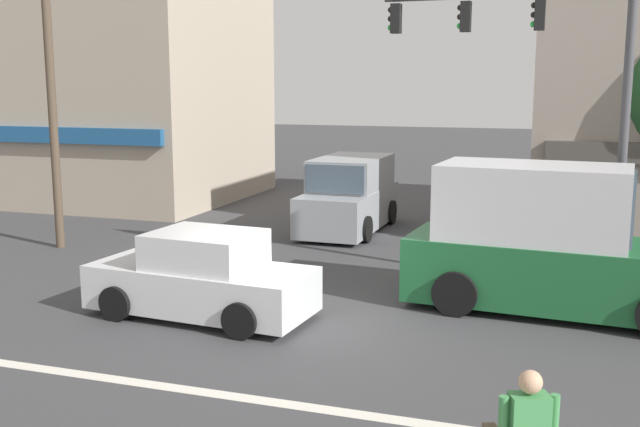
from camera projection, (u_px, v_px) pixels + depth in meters
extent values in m
plane|color=#3D3D3F|center=(292.00, 318.00, 13.64)|extent=(120.00, 120.00, 0.00)
cube|color=silver|center=(203.00, 392.00, 10.38)|extent=(9.00, 0.24, 0.01)
cube|color=tan|center=(98.00, 94.00, 27.83)|extent=(10.84, 8.23, 7.65)
cube|color=#1E5184|center=(22.00, 134.00, 24.10)|extent=(10.30, 0.24, 0.50)
cylinder|color=brown|center=(52.00, 106.00, 18.90)|extent=(0.22, 0.22, 7.30)
cylinder|color=#47474C|center=(623.00, 142.00, 14.51)|extent=(0.18, 0.18, 6.20)
cube|color=black|center=(540.00, 15.00, 14.63)|extent=(0.20, 0.24, 0.60)
sphere|color=black|center=(534.00, 5.00, 14.63)|extent=(0.12, 0.12, 0.12)
sphere|color=black|center=(534.00, 15.00, 14.66)|extent=(0.12, 0.12, 0.12)
sphere|color=green|center=(533.00, 24.00, 14.70)|extent=(0.12, 0.12, 0.12)
cube|color=black|center=(466.00, 17.00, 15.09)|extent=(0.20, 0.24, 0.60)
sphere|color=black|center=(460.00, 8.00, 15.09)|extent=(0.12, 0.12, 0.12)
sphere|color=black|center=(460.00, 17.00, 15.13)|extent=(0.12, 0.12, 0.12)
sphere|color=green|center=(460.00, 26.00, 15.16)|extent=(0.12, 0.12, 0.12)
cube|color=black|center=(396.00, 19.00, 15.55)|extent=(0.20, 0.24, 0.60)
sphere|color=black|center=(391.00, 10.00, 15.56)|extent=(0.12, 0.12, 0.12)
sphere|color=black|center=(390.00, 19.00, 15.59)|extent=(0.12, 0.12, 0.12)
sphere|color=green|center=(390.00, 28.00, 15.62)|extent=(0.12, 0.12, 0.12)
cube|color=silver|center=(201.00, 287.00, 13.69)|extent=(4.22, 2.01, 0.80)
cube|color=silver|center=(205.00, 249.00, 13.53)|extent=(2.02, 1.70, 0.64)
cube|color=#475666|center=(160.00, 245.00, 13.90)|extent=(0.17, 1.44, 0.54)
cylinder|color=black|center=(116.00, 303.00, 13.45)|extent=(0.65, 0.23, 0.64)
cylinder|color=black|center=(170.00, 281.00, 14.99)|extent=(0.65, 0.23, 0.64)
cylinder|color=black|center=(240.00, 321.00, 12.47)|extent=(0.65, 0.23, 0.64)
cylinder|color=black|center=(284.00, 295.00, 14.01)|extent=(0.65, 0.23, 0.64)
cube|color=#999EA3|center=(349.00, 208.00, 21.61)|extent=(1.86, 4.61, 1.10)
cube|color=#999EA3|center=(352.00, 173.00, 21.72)|extent=(1.82, 3.21, 0.90)
cube|color=#475666|center=(335.00, 179.00, 20.21)|extent=(1.66, 0.07, 0.76)
cylinder|color=black|center=(366.00, 229.00, 20.04)|extent=(0.20, 0.72, 0.72)
cylinder|color=black|center=(302.00, 225.00, 20.63)|extent=(0.20, 0.72, 0.72)
cylinder|color=black|center=(391.00, 212.00, 22.70)|extent=(0.20, 0.72, 0.72)
cylinder|color=black|center=(333.00, 209.00, 23.29)|extent=(0.20, 0.72, 0.72)
cube|color=#1E6033|center=(560.00, 273.00, 13.90)|extent=(5.74, 2.42, 1.20)
cube|color=silver|center=(533.00, 202.00, 13.89)|extent=(3.53, 2.15, 1.40)
cube|color=#475666|center=(633.00, 208.00, 13.23)|extent=(0.19, 1.75, 1.19)
cylinder|color=black|center=(477.00, 269.00, 15.53)|extent=(0.86, 0.30, 0.84)
cylinder|color=black|center=(455.00, 294.00, 13.71)|extent=(0.86, 0.30, 0.84)
cube|color=#3F8C4C|center=(528.00, 424.00, 6.85)|extent=(0.42, 0.34, 0.58)
sphere|color=tan|center=(531.00, 382.00, 6.78)|extent=(0.22, 0.22, 0.22)
cylinder|color=#3F8C4C|center=(554.00, 423.00, 6.87)|extent=(0.09, 0.09, 0.56)
cylinder|color=#3F8C4C|center=(503.00, 425.00, 6.83)|extent=(0.09, 0.09, 0.56)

